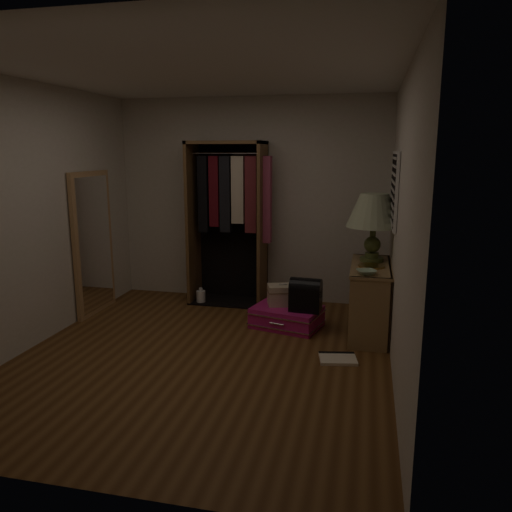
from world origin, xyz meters
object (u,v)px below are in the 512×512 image
(pink_suitcase, at_px, (287,317))
(table_lamp, at_px, (374,212))
(open_wardrobe, at_px, (232,208))
(train_case, at_px, (283,295))
(console_bookshelf, at_px, (369,297))
(black_bag, at_px, (306,294))
(white_jug, at_px, (201,297))
(floor_mirror, at_px, (93,243))

(pink_suitcase, xyz_separation_m, table_lamp, (0.89, 0.21, 1.18))
(pink_suitcase, relative_size, table_lamp, 1.15)
(open_wardrobe, relative_size, train_case, 5.22)
(console_bookshelf, distance_m, black_bag, 0.69)
(train_case, distance_m, black_bag, 0.33)
(white_jug, bearing_deg, floor_mirror, -151.95)
(open_wardrobe, xyz_separation_m, floor_mirror, (-1.50, -0.77, -0.37))
(console_bookshelf, distance_m, train_case, 0.95)
(table_lamp, bearing_deg, white_jug, 169.24)
(pink_suitcase, relative_size, train_case, 2.16)
(black_bag, xyz_separation_m, white_jug, (-1.44, 0.69, -0.33))
(white_jug, bearing_deg, open_wardrobe, 24.02)
(black_bag, bearing_deg, white_jug, 158.35)
(train_case, distance_m, white_jug, 1.30)
(black_bag, height_order, table_lamp, table_lamp)
(console_bookshelf, relative_size, black_bag, 3.07)
(floor_mirror, bearing_deg, table_lamp, 3.49)
(table_lamp, xyz_separation_m, white_jug, (-2.12, 0.40, -1.20))
(open_wardrobe, relative_size, floor_mirror, 1.21)
(floor_mirror, height_order, train_case, floor_mirror)
(open_wardrobe, distance_m, train_case, 1.37)
(train_case, bearing_deg, console_bookshelf, -19.39)
(pink_suitcase, bearing_deg, open_wardrobe, 151.44)
(console_bookshelf, bearing_deg, table_lamp, 87.90)
(black_bag, bearing_deg, train_case, 154.24)
(console_bookshelf, relative_size, train_case, 2.85)
(open_wardrobe, bearing_deg, black_bag, -38.90)
(open_wardrobe, bearing_deg, white_jug, -155.98)
(black_bag, xyz_separation_m, table_lamp, (0.68, 0.29, 0.88))
(open_wardrobe, bearing_deg, table_lamp, -18.11)
(train_case, relative_size, white_jug, 1.91)
(pink_suitcase, height_order, table_lamp, table_lamp)
(white_jug, bearing_deg, pink_suitcase, -26.63)
(floor_mirror, bearing_deg, black_bag, -1.99)
(floor_mirror, bearing_deg, open_wardrobe, 27.07)
(pink_suitcase, distance_m, white_jug, 1.37)
(console_bookshelf, height_order, floor_mirror, floor_mirror)
(open_wardrobe, height_order, floor_mirror, open_wardrobe)
(train_case, bearing_deg, floor_mirror, 164.02)
(console_bookshelf, height_order, open_wardrobe, open_wardrobe)
(open_wardrobe, distance_m, pink_suitcase, 1.60)
(train_case, height_order, white_jug, train_case)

